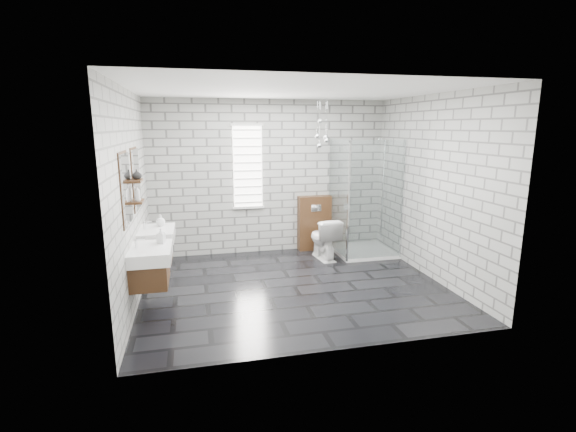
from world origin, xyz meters
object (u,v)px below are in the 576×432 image
object	(u,v)px
cistern_panel	(314,223)
toilet	(324,238)
vanity_right	(154,236)
vanity_left	(147,255)
shower_enclosure	(361,227)

from	to	relation	value
cistern_panel	toilet	size ratio (longest dim) A/B	1.39
toilet	cistern_panel	bearing A→B (deg)	-96.14
vanity_right	cistern_panel	xyz separation A→B (m)	(2.71, 1.30, -0.26)
vanity_right	toilet	bearing A→B (deg)	15.00
cistern_panel	vanity_right	bearing A→B (deg)	-154.39
vanity_left	vanity_right	bearing A→B (deg)	90.00
toilet	shower_enclosure	bearing A→B (deg)	178.36
vanity_right	toilet	world-z (taller)	vanity_right
vanity_left	toilet	xyz separation A→B (m)	(2.71, 1.65, -0.40)
vanity_right	cistern_panel	distance (m)	3.01
vanity_right	shower_enclosure	size ratio (longest dim) A/B	0.77
vanity_right	cistern_panel	world-z (taller)	vanity_right
shower_enclosure	toilet	world-z (taller)	shower_enclosure
cistern_panel	shower_enclosure	bearing A→B (deg)	-36.41
shower_enclosure	toilet	xyz separation A→B (m)	(-0.70, -0.06, -0.14)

